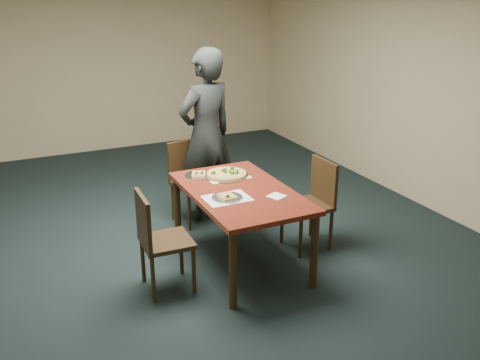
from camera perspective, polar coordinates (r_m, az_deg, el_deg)
name	(u,v)px	position (r m, az deg, el deg)	size (l,w,h in m)	color
ground	(192,254)	(5.44, -5.17, -7.85)	(8.00, 8.00, 0.00)	black
room_shell	(186,80)	(4.87, -5.81, 10.53)	(8.00, 8.00, 8.00)	tan
dining_table	(240,199)	(4.99, 0.00, -2.07)	(0.90, 1.50, 0.75)	#501910
chair_far	(190,176)	(6.02, -5.32, 0.39)	(0.49, 0.49, 0.91)	black
chair_left	(157,236)	(4.66, -8.80, -5.96)	(0.43, 0.43, 0.91)	black
chair_right	(314,199)	(5.43, 7.88, -1.97)	(0.43, 0.43, 0.91)	black
diner	(206,135)	(5.98, -3.62, 4.79)	(0.70, 0.46, 1.93)	black
placemat_main	(227,176)	(5.32, -1.45, 0.44)	(0.42, 0.32, 0.00)	white
placemat_near	(227,198)	(4.77, -1.38, -1.95)	(0.40, 0.30, 0.00)	white
pizza_pan	(227,174)	(5.31, -1.44, 0.66)	(0.43, 0.43, 0.07)	silver
slice_plate_near	(227,197)	(4.76, -1.38, -1.82)	(0.28, 0.28, 0.06)	silver
slice_plate_far	(199,175)	(5.33, -4.43, 0.56)	(0.28, 0.28, 0.06)	silver
napkin	(277,196)	(4.82, 3.92, -1.73)	(0.14, 0.14, 0.01)	white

